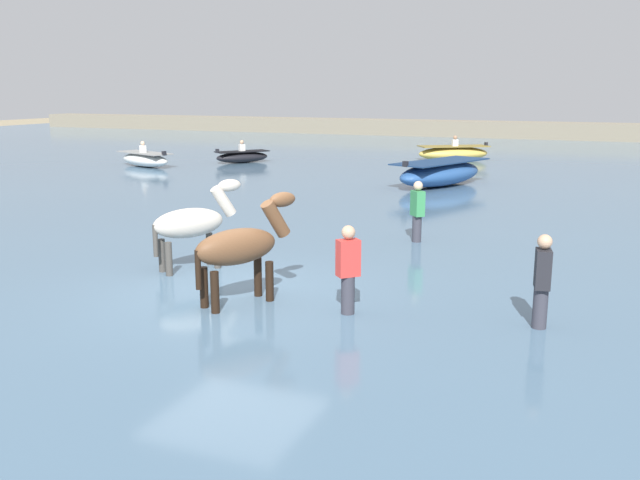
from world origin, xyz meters
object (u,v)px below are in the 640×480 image
object	(u,v)px
boat_mid_channel	(440,173)
person_onlooker_left	(348,277)
boat_near_port	(145,159)
horse_lead_bay	(241,249)
boat_near_starboard	(453,153)
person_spectator_far	(417,216)
boat_far_offshore	(242,157)
person_wading_mid	(541,289)
horse_trailing_pinto	(193,225)

from	to	relation	value
boat_mid_channel	person_onlooker_left	world-z (taller)	person_onlooker_left
boat_mid_channel	boat_near_port	xyz separation A→B (m)	(-12.97, 1.02, -0.11)
horse_lead_bay	boat_near_starboard	bearing A→B (deg)	93.76
boat_mid_channel	person_spectator_far	size ratio (longest dim) A/B	2.71
person_onlooker_left	boat_mid_channel	bearing A→B (deg)	97.43
boat_near_starboard	person_spectator_far	distance (m)	17.74
boat_mid_channel	boat_far_offshore	distance (m)	10.71
horse_lead_bay	person_wading_mid	world-z (taller)	horse_lead_bay
horse_lead_bay	boat_near_starboard	size ratio (longest dim) A/B	0.58
person_onlooker_left	boat_near_starboard	bearing A→B (deg)	98.00
horse_lead_bay	boat_mid_channel	distance (m)	14.21
person_spectator_far	person_wading_mid	distance (m)	5.55
person_wading_mid	horse_trailing_pinto	bearing A→B (deg)	172.02
boat_near_starboard	person_onlooker_left	xyz separation A→B (m)	(3.18, -22.62, 0.22)
boat_far_offshore	person_spectator_far	size ratio (longest dim) A/B	1.53
boat_mid_channel	person_wading_mid	distance (m)	14.34
person_spectator_far	boat_near_port	bearing A→B (deg)	145.54
boat_near_starboard	person_spectator_far	size ratio (longest dim) A/B	2.10
boat_mid_channel	boat_near_starboard	size ratio (longest dim) A/B	1.29
boat_near_starboard	boat_near_port	world-z (taller)	boat_near_starboard
boat_mid_channel	person_spectator_far	distance (m)	9.06
horse_lead_bay	boat_mid_channel	size ratio (longest dim) A/B	0.44
boat_near_port	person_wading_mid	size ratio (longest dim) A/B	1.96
boat_near_port	horse_trailing_pinto	bearing A→B (deg)	-50.58
boat_far_offshore	horse_trailing_pinto	bearing A→B (deg)	-63.75
horse_lead_bay	horse_trailing_pinto	world-z (taller)	horse_lead_bay
boat_near_starboard	boat_near_port	size ratio (longest dim) A/B	1.07
boat_near_starboard	person_onlooker_left	size ratio (longest dim) A/B	2.10
boat_near_starboard	person_spectator_far	bearing A→B (deg)	-80.69
boat_mid_channel	boat_near_port	size ratio (longest dim) A/B	1.38
horse_trailing_pinto	boat_far_offshore	bearing A→B (deg)	116.25
boat_near_starboard	boat_near_port	xyz separation A→B (m)	(-11.62, -7.56, -0.04)
boat_far_offshore	person_wading_mid	world-z (taller)	person_wading_mid
horse_trailing_pinto	person_spectator_far	bearing A→B (deg)	50.29
boat_near_port	person_onlooker_left	bearing A→B (deg)	-45.50
boat_mid_channel	person_spectator_far	world-z (taller)	person_spectator_far
horse_lead_bay	person_spectator_far	distance (m)	5.46
person_onlooker_left	person_wading_mid	bearing A→B (deg)	9.31
person_wading_mid	horse_lead_bay	bearing A→B (deg)	-172.27
person_spectator_far	person_wading_mid	size ratio (longest dim) A/B	1.00
boat_mid_channel	boat_far_offshore	world-z (taller)	boat_far_offshore
horse_trailing_pinto	person_spectator_far	world-z (taller)	horse_trailing_pinto
horse_trailing_pinto	person_onlooker_left	size ratio (longest dim) A/B	1.17
horse_lead_bay	boat_near_port	world-z (taller)	horse_lead_bay
horse_trailing_pinto	boat_near_port	bearing A→B (deg)	129.42
boat_near_starboard	person_onlooker_left	distance (m)	22.84
boat_near_starboard	boat_far_offshore	xyz separation A→B (m)	(-8.58, -4.55, -0.07)
boat_far_offshore	boat_mid_channel	bearing A→B (deg)	-22.06
horse_trailing_pinto	boat_near_port	distance (m)	17.83
horse_lead_bay	boat_mid_channel	world-z (taller)	horse_lead_bay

